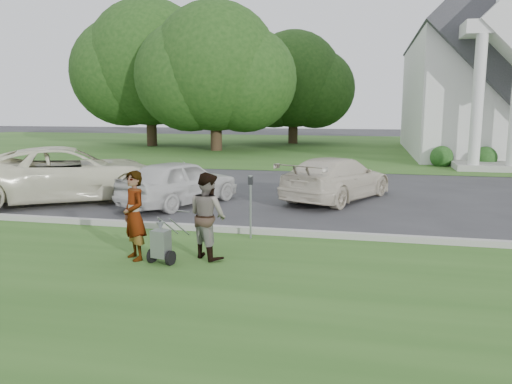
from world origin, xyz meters
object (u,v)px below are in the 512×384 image
(tree_back, at_px, (293,84))
(person_left, at_px, (134,216))
(church, at_px, (491,56))
(tree_left, at_px, (215,73))
(striping_cart, at_px, (161,244))
(parking_meter_near, at_px, (251,199))
(person_right, at_px, (208,216))
(car_c, at_px, (337,179))
(tree_far, at_px, (149,69))
(car_a, at_px, (68,174))
(car_b, at_px, (180,182))

(tree_back, xyz_separation_m, person_left, (1.75, -31.81, -3.89))
(church, distance_m, tree_left, 17.07)
(striping_cart, distance_m, person_left, 0.76)
(tree_left, relative_size, parking_meter_near, 7.61)
(person_right, xyz_separation_m, car_c, (1.99, 6.73, -0.15))
(tree_far, bearing_deg, parking_meter_near, -61.46)
(tree_back, height_order, striping_cart, tree_back)
(church, bearing_deg, tree_far, 175.34)
(tree_back, height_order, person_left, tree_back)
(tree_left, height_order, person_left, tree_left)
(parking_meter_near, height_order, car_a, car_a)
(tree_left, relative_size, car_b, 2.68)
(striping_cart, relative_size, person_right, 0.60)
(parking_meter_near, bearing_deg, car_b, 131.11)
(church, relative_size, car_c, 5.25)
(person_left, relative_size, person_right, 1.02)
(person_right, bearing_deg, car_c, -71.31)
(church, height_order, parking_meter_near, church)
(parking_meter_near, relative_size, car_b, 0.35)
(striping_cart, bearing_deg, tree_far, 125.53)
(tree_back, bearing_deg, person_left, -86.84)
(tree_left, xyz_separation_m, car_b, (4.59, -18.50, -4.43))
(church, height_order, car_c, church)
(person_right, bearing_deg, tree_back, -49.27)
(church, bearing_deg, parking_meter_near, -112.44)
(parking_meter_near, bearing_deg, tree_left, 108.98)
(church, relative_size, car_b, 6.07)
(tree_back, xyz_separation_m, car_c, (5.05, -24.68, -4.06))
(tree_far, bearing_deg, tree_left, -26.56)
(church, relative_size, parking_meter_near, 17.26)
(person_right, relative_size, car_a, 0.27)
(person_left, distance_m, parking_meter_near, 2.63)
(church, relative_size, tree_left, 2.27)
(tree_far, distance_m, parking_meter_near, 28.70)
(striping_cart, height_order, car_b, car_b)
(tree_back, xyz_separation_m, car_a, (-2.96, -26.67, -3.89))
(church, xyz_separation_m, parking_meter_near, (-9.49, -22.99, -5.06))
(church, height_order, tree_back, church)
(church, distance_m, car_b, 23.82)
(striping_cart, bearing_deg, person_left, 177.54)
(person_right, distance_m, car_a, 7.66)
(church, distance_m, striping_cart, 27.82)
(person_left, relative_size, parking_meter_near, 1.20)
(church, distance_m, person_left, 27.83)
(church, xyz_separation_m, car_c, (-7.96, -17.80, -5.27))
(car_b, bearing_deg, person_left, 125.37)
(car_c, bearing_deg, car_a, 38.92)
(striping_cart, distance_m, parking_meter_near, 2.45)
(striping_cart, height_order, person_right, person_right)
(person_left, bearing_deg, car_b, 143.32)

